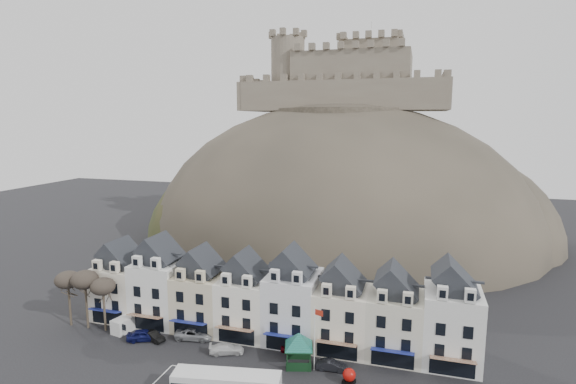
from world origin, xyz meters
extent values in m
cube|color=silver|center=(-23.80, 16.00, 4.00)|extent=(6.80, 8.00, 8.00)
cube|color=black|center=(-23.80, 16.00, 9.20)|extent=(6.80, 5.76, 2.80)
cube|color=silver|center=(-25.30, 12.40, 8.90)|extent=(1.20, 0.80, 1.60)
cube|color=silver|center=(-22.30, 12.40, 8.90)|extent=(1.20, 0.80, 1.60)
cube|color=black|center=(-23.80, 11.97, 1.30)|extent=(5.10, 0.06, 2.20)
cube|color=navy|center=(-23.80, 11.30, 2.60)|extent=(5.10, 1.29, 0.43)
cube|color=white|center=(-17.00, 16.00, 4.60)|extent=(6.80, 8.00, 9.20)
cube|color=black|center=(-17.00, 16.00, 10.40)|extent=(6.80, 5.76, 2.80)
cube|color=white|center=(-18.50, 12.40, 10.10)|extent=(1.20, 0.80, 1.60)
cube|color=white|center=(-15.50, 12.40, 10.10)|extent=(1.20, 0.80, 1.60)
cube|color=black|center=(-17.00, 11.97, 1.30)|extent=(5.10, 0.06, 2.20)
cube|color=maroon|center=(-17.00, 11.30, 2.60)|extent=(5.10, 1.29, 0.43)
cube|color=beige|center=(-10.20, 16.00, 4.00)|extent=(6.80, 8.00, 8.00)
cube|color=black|center=(-10.20, 16.00, 9.20)|extent=(6.80, 5.76, 2.80)
cube|color=beige|center=(-11.70, 12.40, 8.90)|extent=(1.20, 0.80, 1.60)
cube|color=beige|center=(-8.70, 12.40, 8.90)|extent=(1.20, 0.80, 1.60)
cube|color=black|center=(-10.20, 11.97, 1.30)|extent=(5.10, 0.06, 2.20)
cube|color=navy|center=(-10.20, 11.30, 2.60)|extent=(5.10, 1.29, 0.43)
cube|color=white|center=(-3.40, 16.00, 4.00)|extent=(6.80, 8.00, 8.00)
cube|color=black|center=(-3.40, 16.00, 9.20)|extent=(6.80, 5.76, 2.80)
cube|color=white|center=(-4.90, 12.40, 8.90)|extent=(1.20, 0.80, 1.60)
cube|color=white|center=(-1.90, 12.40, 8.90)|extent=(1.20, 0.80, 1.60)
cube|color=black|center=(-3.40, 11.97, 1.30)|extent=(5.10, 0.06, 2.20)
cube|color=maroon|center=(-3.40, 11.30, 2.60)|extent=(5.10, 1.29, 0.43)
cube|color=white|center=(3.40, 16.00, 4.60)|extent=(6.80, 8.00, 9.20)
cube|color=black|center=(3.40, 16.00, 10.40)|extent=(6.80, 5.76, 2.80)
cube|color=white|center=(1.90, 12.40, 10.10)|extent=(1.20, 0.80, 1.60)
cube|color=white|center=(4.90, 12.40, 10.10)|extent=(1.20, 0.80, 1.60)
cube|color=black|center=(3.40, 11.97, 1.30)|extent=(5.10, 0.06, 2.20)
cube|color=navy|center=(3.40, 11.30, 2.60)|extent=(5.10, 1.29, 0.43)
cube|color=white|center=(10.20, 16.00, 4.00)|extent=(6.80, 8.00, 8.00)
cube|color=black|center=(10.20, 16.00, 9.20)|extent=(6.80, 5.76, 2.80)
cube|color=white|center=(8.70, 12.40, 8.90)|extent=(1.20, 0.80, 1.60)
cube|color=white|center=(11.70, 12.40, 8.90)|extent=(1.20, 0.80, 1.60)
cube|color=black|center=(10.20, 11.97, 1.30)|extent=(5.10, 0.06, 2.20)
cube|color=maroon|center=(10.20, 11.30, 2.60)|extent=(5.10, 1.29, 0.43)
cube|color=beige|center=(17.00, 16.00, 4.00)|extent=(6.80, 8.00, 8.00)
cube|color=black|center=(17.00, 16.00, 9.20)|extent=(6.80, 5.76, 2.80)
cube|color=beige|center=(15.50, 12.40, 8.90)|extent=(1.20, 0.80, 1.60)
cube|color=beige|center=(18.50, 12.40, 8.90)|extent=(1.20, 0.80, 1.60)
cube|color=black|center=(17.00, 11.97, 1.30)|extent=(5.10, 0.06, 2.20)
cube|color=navy|center=(17.00, 11.30, 2.60)|extent=(5.10, 1.29, 0.43)
cube|color=white|center=(23.80, 16.00, 4.60)|extent=(6.80, 8.00, 9.20)
cube|color=black|center=(23.80, 16.00, 10.40)|extent=(6.80, 5.76, 2.80)
cube|color=white|center=(22.30, 12.40, 10.10)|extent=(1.20, 0.80, 1.60)
cube|color=white|center=(25.30, 12.40, 10.10)|extent=(1.20, 0.80, 1.60)
cube|color=black|center=(23.80, 11.97, 1.30)|extent=(5.10, 0.06, 2.20)
cube|color=maroon|center=(23.80, 11.30, 2.60)|extent=(5.10, 1.29, 0.43)
ellipsoid|color=#353129|center=(0.00, 70.00, 0.00)|extent=(96.00, 76.00, 68.00)
ellipsoid|color=#2A361B|center=(-22.00, 64.00, 0.00)|extent=(52.00, 44.00, 42.00)
ellipsoid|color=#353129|center=(24.00, 74.00, 0.00)|extent=(56.00, 48.00, 46.00)
ellipsoid|color=#2A361B|center=(-4.00, 56.00, 0.00)|extent=(40.00, 28.00, 28.00)
ellipsoid|color=#353129|center=(10.00, 58.00, 0.00)|extent=(36.00, 28.00, 24.00)
cylinder|color=#353129|center=(0.00, 70.00, 31.00)|extent=(30.00, 30.00, 3.00)
cube|color=#6B6052|center=(0.00, 66.00, 35.50)|extent=(48.00, 2.20, 7.00)
cube|color=#6B6052|center=(0.00, 86.00, 35.50)|extent=(48.00, 2.20, 7.00)
cube|color=#6B6052|center=(-24.00, 76.00, 35.50)|extent=(2.20, 22.00, 7.00)
cube|color=#6B6052|center=(24.00, 76.00, 35.50)|extent=(2.20, 22.00, 7.00)
cube|color=#6B6052|center=(2.00, 76.00, 41.00)|extent=(28.00, 18.00, 10.00)
cube|color=#6B6052|center=(6.00, 78.00, 42.50)|extent=(14.00, 12.00, 13.00)
cylinder|color=#6B6052|center=(-14.00, 72.00, 41.00)|extent=(8.40, 8.40, 18.00)
cylinder|color=silver|center=(6.00, 78.00, 51.50)|extent=(0.16, 0.16, 5.00)
cylinder|color=#3C3126|center=(-29.00, 10.50, 2.87)|extent=(0.32, 0.32, 5.74)
ellipsoid|color=#383028|center=(-29.00, 10.50, 6.97)|extent=(3.61, 3.61, 2.54)
cylinder|color=#3C3126|center=(-26.00, 10.50, 3.01)|extent=(0.32, 0.32, 6.02)
ellipsoid|color=#383028|center=(-26.00, 10.50, 7.31)|extent=(3.78, 3.78, 2.67)
cylinder|color=#3C3126|center=(-23.00, 10.50, 2.73)|extent=(0.32, 0.32, 5.46)
ellipsoid|color=#383028|center=(-23.00, 10.50, 6.63)|extent=(3.43, 3.43, 2.42)
cube|color=black|center=(0.42, 0.37, 2.05)|extent=(11.64, 4.61, 1.00)
cube|color=silver|center=(0.42, 0.37, 3.11)|extent=(11.61, 4.43, 0.26)
cube|color=orange|center=(6.07, 1.36, 2.93)|extent=(0.28, 1.26, 0.29)
cube|color=black|center=(4.25, 10.40, 1.22)|extent=(0.19, 0.19, 2.44)
cube|color=black|center=(6.91, 11.11, 1.22)|extent=(0.19, 0.19, 2.44)
cube|color=black|center=(4.96, 7.74, 1.22)|extent=(0.19, 0.19, 2.44)
cube|color=black|center=(7.62, 8.46, 1.22)|extent=(0.19, 0.19, 2.44)
cube|color=black|center=(5.93, 9.43, 2.44)|extent=(4.12, 4.12, 0.12)
cone|color=#124F45|center=(5.93, 9.43, 3.36)|extent=(6.51, 6.51, 1.83)
cube|color=black|center=(12.47, 7.31, 0.24)|extent=(1.54, 1.54, 0.48)
sphere|color=#A70E09|center=(12.47, 7.31, 1.10)|extent=(1.50, 1.50, 1.50)
cylinder|color=silver|center=(8.00, 8.96, 4.03)|extent=(0.12, 0.12, 8.06)
cube|color=red|center=(8.53, 8.79, 7.46)|extent=(1.07, 0.36, 0.71)
cube|color=silver|center=(-20.14, 11.59, 1.02)|extent=(2.80, 4.78, 2.04)
cube|color=black|center=(-20.14, 11.59, 1.41)|extent=(1.83, 0.44, 0.88)
imported|color=#0D1144|center=(-16.00, 9.50, 0.77)|extent=(4.85, 3.42, 1.53)
imported|color=black|center=(-14.80, 9.85, 0.61)|extent=(3.95, 2.37, 1.23)
imported|color=#929599|center=(-9.60, 11.89, 0.74)|extent=(5.55, 3.27, 1.48)
imported|color=silver|center=(-3.74, 9.54, 0.64)|extent=(4.79, 3.35, 1.29)
imported|color=#55040C|center=(4.80, 12.00, 0.63)|extent=(3.75, 1.62, 1.26)
imported|color=black|center=(10.00, 9.50, 0.62)|extent=(3.83, 1.53, 1.24)
camera|label=1|loc=(19.16, -39.87, 29.87)|focal=28.00mm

